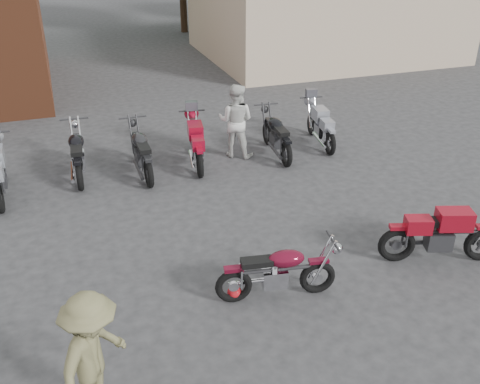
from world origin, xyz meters
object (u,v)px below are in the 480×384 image
object	(u,v)px
row_bike_5	(276,133)
person_tan	(94,358)
helmet	(235,293)
row_bike_2	(77,151)
row_bike_6	(321,123)
vintage_motorcycle	(279,269)
person_light	(236,121)
row_bike_3	(141,149)
row_bike_4	(196,141)
sportbike	(445,231)

from	to	relation	value
row_bike_5	person_tan	bearing A→B (deg)	147.16
person_tan	helmet	bearing A→B (deg)	-17.41
row_bike_2	row_bike_6	size ratio (longest dim) A/B	1.06
helmet	row_bike_6	bearing A→B (deg)	52.06
row_bike_6	person_tan	bearing A→B (deg)	145.05
vintage_motorcycle	helmet	bearing A→B (deg)	173.57
person_tan	row_bike_6	bearing A→B (deg)	-5.17
vintage_motorcycle	person_light	size ratio (longest dim) A/B	1.01
row_bike_5	row_bike_6	world-z (taller)	row_bike_5
vintage_motorcycle	person_light	bearing A→B (deg)	87.14
row_bike_3	row_bike_4	bearing A→B (deg)	-86.23
sportbike	row_bike_2	xyz separation A→B (m)	(-5.71, 5.71, 0.01)
person_light	row_bike_5	distance (m)	1.08
row_bike_2	row_bike_5	world-z (taller)	row_bike_2
sportbike	person_tan	bearing A→B (deg)	-148.77
row_bike_3	row_bike_4	distance (m)	1.35
sportbike	helmet	world-z (taller)	sportbike
helmet	row_bike_6	distance (m)	6.91
person_light	row_bike_5	size ratio (longest dim) A/B	0.91
person_light	helmet	bearing A→B (deg)	105.02
vintage_motorcycle	person_light	world-z (taller)	person_light
person_tan	row_bike_2	size ratio (longest dim) A/B	0.85
sportbike	row_bike_3	size ratio (longest dim) A/B	0.99
vintage_motorcycle	sportbike	distance (m)	3.09
vintage_motorcycle	sportbike	bearing A→B (deg)	9.27
row_bike_2	row_bike_5	bearing A→B (deg)	-91.13
person_light	row_bike_4	xyz separation A→B (m)	(-1.07, -0.17, -0.33)
row_bike_2	row_bike_3	size ratio (longest dim) A/B	1.00
vintage_motorcycle	row_bike_6	world-z (taller)	row_bike_6
person_light	person_tan	bearing A→B (deg)	93.64
row_bike_5	vintage_motorcycle	bearing A→B (deg)	161.99
helmet	row_bike_3	size ratio (longest dim) A/B	0.11
row_bike_4	row_bike_5	size ratio (longest dim) A/B	1.01
row_bike_4	row_bike_2	bearing A→B (deg)	94.00
row_bike_4	row_bike_6	xyz separation A→B (m)	(3.44, 0.17, -0.02)
row_bike_2	row_bike_6	world-z (taller)	row_bike_2
person_tan	sportbike	bearing A→B (deg)	-39.48
sportbike	helmet	bearing A→B (deg)	-164.57
vintage_motorcycle	row_bike_3	size ratio (longest dim) A/B	0.89
sportbike	helmet	xyz separation A→B (m)	(-3.75, 0.19, -0.49)
row_bike_4	row_bike_6	size ratio (longest dim) A/B	1.04
sportbike	row_bike_4	size ratio (longest dim) A/B	1.01
sportbike	row_bike_4	xyz separation A→B (m)	(-2.95, 5.45, -0.01)
row_bike_2	vintage_motorcycle	bearing A→B (deg)	-152.21
row_bike_2	row_bike_4	xyz separation A→B (m)	(2.76, -0.25, -0.01)
row_bike_4	row_bike_6	bearing A→B (deg)	-77.84
sportbike	row_bike_6	world-z (taller)	sportbike
sportbike	helmet	size ratio (longest dim) A/B	8.71
helmet	person_tan	distance (m)	2.83
row_bike_4	row_bike_5	world-z (taller)	row_bike_4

